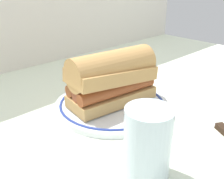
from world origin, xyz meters
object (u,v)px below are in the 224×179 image
(sausage_sandwich, at_px, (112,77))
(drinking_glass, at_px, (147,149))
(plate, at_px, (112,104))
(butter_knife, at_px, (218,125))

(sausage_sandwich, relative_size, drinking_glass, 1.80)
(plate, height_order, drinking_glass, drinking_glass)
(plate, bearing_deg, drinking_glass, -120.33)
(butter_knife, bearing_deg, sausage_sandwich, 114.39)
(drinking_glass, xyz_separation_m, butter_knife, (0.21, -0.01, -0.04))
(sausage_sandwich, relative_size, butter_knife, 1.64)
(plate, distance_m, drinking_glass, 0.23)
(sausage_sandwich, height_order, butter_knife, sausage_sandwich)
(plate, height_order, butter_knife, plate)
(plate, height_order, sausage_sandwich, sausage_sandwich)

